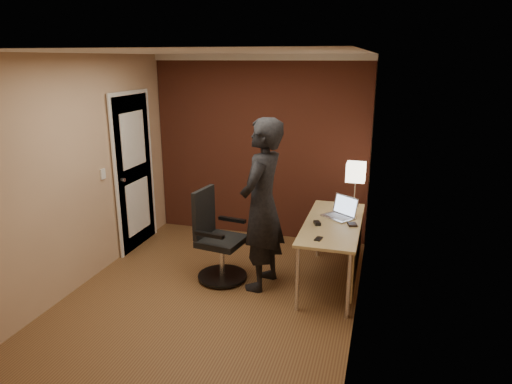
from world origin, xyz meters
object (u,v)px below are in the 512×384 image
phone (318,239)px  office_chair (217,241)px  laptop (341,211)px  mouse (317,223)px  wallet (352,224)px  desk (339,234)px  person (262,205)px  desk_lamp (356,173)px

phone → office_chair: (-1.19, 0.28, -0.28)m
laptop → mouse: size_ratio=4.19×
wallet → office_chair: (-1.48, -0.21, -0.28)m
desk → office_chair: office_chair is taller
person → office_chair: bearing=-82.4°
desk → person: person is taller
wallet → office_chair: 1.52m
laptop → person: size_ratio=0.22×
desk_lamp → person: 1.30m
laptop → wallet: bearing=-59.8°
laptop → phone: 0.75m
desk → mouse: bearing=-152.3°
desk_lamp → wallet: (0.04, -0.68, -0.41)m
desk → phone: 0.57m
wallet → office_chair: size_ratio=0.11×
desk_lamp → mouse: (-0.33, -0.76, -0.40)m
mouse → wallet: size_ratio=0.91×
desk → wallet: (0.14, -0.04, 0.14)m
laptop → office_chair: 1.45m
desk → person: 0.91m
mouse → office_chair: office_chair is taller
laptop → office_chair: (-1.34, -0.45, -0.34)m
person → mouse: bearing=112.0°
phone → desk: bearing=83.7°
office_chair → person: (0.54, -0.01, 0.48)m
desk_lamp → office_chair: bearing=-148.3°
phone → wallet: bearing=69.2°
desk_lamp → phone: bearing=-102.2°
mouse → phone: (0.08, -0.41, -0.01)m
mouse → person: (-0.58, -0.14, 0.19)m
mouse → office_chair: (-1.11, -0.13, -0.29)m
desk → laptop: (-0.01, 0.20, 0.19)m
desk_lamp → mouse: bearing=-113.4°
desk → person: size_ratio=0.80×
desk → wallet: wallet is taller
desk → laptop: 0.28m
mouse → person: size_ratio=0.05×
phone → wallet: size_ratio=1.05×
desk_lamp → laptop: 0.57m
laptop → wallet: (0.14, -0.24, -0.05)m
wallet → person: 0.99m
office_chair → person: size_ratio=0.55×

